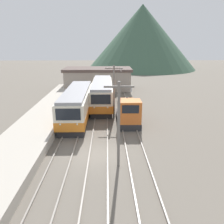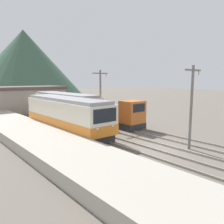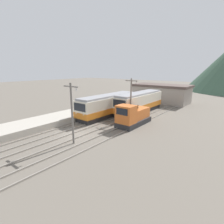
% 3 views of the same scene
% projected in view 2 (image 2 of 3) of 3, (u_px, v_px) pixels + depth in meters
% --- Properties ---
extents(ground_plane, '(200.00, 200.00, 0.00)m').
position_uv_depth(ground_plane, '(157.00, 148.00, 16.59)').
color(ground_plane, '#665E54').
extents(platform_left, '(4.50, 54.00, 0.83)m').
position_uv_depth(platform_left, '(89.00, 164.00, 12.47)').
color(platform_left, '#ADA599').
rests_on(platform_left, ground).
extents(track_left, '(1.54, 60.00, 0.14)m').
position_uv_depth(track_left, '(133.00, 155.00, 14.89)').
color(track_left, gray).
rests_on(track_left, ground).
extents(track_center, '(1.54, 60.00, 0.14)m').
position_uv_depth(track_center, '(158.00, 147.00, 16.71)').
color(track_center, gray).
rests_on(track_center, ground).
extents(track_right, '(1.54, 60.00, 0.14)m').
position_uv_depth(track_right, '(180.00, 140.00, 18.66)').
color(track_right, gray).
rests_on(track_right, ground).
extents(commuter_train_left, '(2.84, 12.30, 3.44)m').
position_uv_depth(commuter_train_left, '(66.00, 116.00, 21.45)').
color(commuter_train_left, '#28282B').
rests_on(commuter_train_left, ground).
extents(commuter_train_center, '(2.84, 12.22, 3.50)m').
position_uv_depth(commuter_train_center, '(65.00, 108.00, 27.17)').
color(commuter_train_center, '#28282B').
rests_on(commuter_train_center, ground).
extents(shunting_locomotive, '(2.40, 5.84, 3.00)m').
position_uv_depth(shunting_locomotive, '(121.00, 116.00, 23.94)').
color(shunting_locomotive, '#28282B').
rests_on(shunting_locomotive, ground).
extents(catenary_mast_near, '(2.00, 0.20, 6.19)m').
position_uv_depth(catenary_mast_near, '(191.00, 104.00, 15.94)').
color(catenary_mast_near, slate).
rests_on(catenary_mast_near, ground).
extents(catenary_mast_mid, '(2.00, 0.20, 6.19)m').
position_uv_depth(catenary_mast_mid, '(100.00, 96.00, 23.98)').
color(catenary_mast_mid, slate).
rests_on(catenary_mast_mid, ground).
extents(station_building, '(12.60, 6.30, 4.07)m').
position_uv_depth(station_building, '(23.00, 99.00, 35.15)').
color(station_building, gray).
rests_on(station_building, ground).
extents(mountain_backdrop, '(36.92, 36.92, 20.81)m').
position_uv_depth(mountain_backdrop, '(25.00, 63.00, 70.29)').
color(mountain_backdrop, '#3D5B47').
rests_on(mountain_backdrop, ground).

